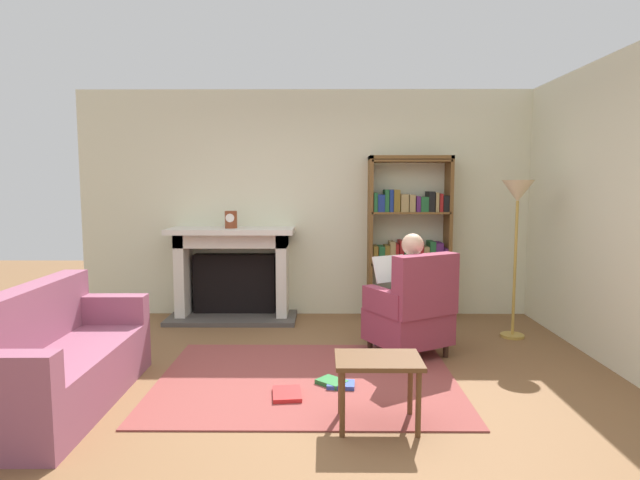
{
  "coord_description": "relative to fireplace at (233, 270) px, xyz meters",
  "views": [
    {
      "loc": [
        0.13,
        -3.79,
        1.58
      ],
      "look_at": [
        0.1,
        1.2,
        1.05
      ],
      "focal_mm": 29.3,
      "sensor_mm": 36.0,
      "label": 1
    }
  ],
  "objects": [
    {
      "name": "area_rug",
      "position": [
        0.93,
        -2.0,
        -0.57
      ],
      "size": [
        2.4,
        1.8,
        0.01
      ],
      "primitive_type": "cube",
      "color": "brown",
      "rests_on": "ground"
    },
    {
      "name": "side_wall_right",
      "position": [
        3.58,
        -1.05,
        0.78
      ],
      "size": [
        0.1,
        5.2,
        2.7
      ],
      "primitive_type": "cube",
      "color": "beige",
      "rests_on": "ground"
    },
    {
      "name": "fireplace",
      "position": [
        0.0,
        0.0,
        0.0
      ],
      "size": [
        1.49,
        0.64,
        1.08
      ],
      "color": "#4C4742",
      "rests_on": "ground"
    },
    {
      "name": "mantel_clock",
      "position": [
        0.0,
        -0.1,
        0.61
      ],
      "size": [
        0.14,
        0.14,
        0.2
      ],
      "color": "brown",
      "rests_on": "fireplace"
    },
    {
      "name": "floor_lamp",
      "position": [
        3.04,
        -0.78,
        0.8
      ],
      "size": [
        0.32,
        0.32,
        1.63
      ],
      "color": "#B7933F",
      "rests_on": "ground"
    },
    {
      "name": "sofa_floral",
      "position": [
        -0.85,
        -2.5,
        -0.25
      ],
      "size": [
        0.74,
        1.71,
        0.85
      ],
      "rotation": [
        0.0,
        0.0,
        1.58
      ],
      "color": "#935069",
      "rests_on": "ground"
    },
    {
      "name": "bookshelf",
      "position": [
        2.08,
        0.03,
        0.32
      ],
      "size": [
        0.96,
        0.32,
        1.91
      ],
      "color": "brown",
      "rests_on": "ground"
    },
    {
      "name": "side_table",
      "position": [
        1.42,
        -2.8,
        -0.19
      ],
      "size": [
        0.56,
        0.39,
        0.46
      ],
      "color": "brown",
      "rests_on": "ground"
    },
    {
      "name": "seated_reader",
      "position": [
        1.83,
        -1.3,
        0.05
      ],
      "size": [
        0.54,
        0.59,
        1.14
      ],
      "rotation": [
        0.0,
        0.0,
        3.66
      ],
      "color": "silver",
      "rests_on": "ground"
    },
    {
      "name": "scattered_books",
      "position": [
        1.01,
        -2.23,
        -0.55
      ],
      "size": [
        0.64,
        0.52,
        0.03
      ],
      "color": "#267233",
      "rests_on": "area_rug"
    },
    {
      "name": "back_wall",
      "position": [
        0.93,
        0.25,
        0.78
      ],
      "size": [
        5.6,
        0.1,
        2.7
      ],
      "primitive_type": "cube",
      "color": "beige",
      "rests_on": "ground"
    },
    {
      "name": "ground",
      "position": [
        0.93,
        -2.3,
        -0.57
      ],
      "size": [
        14.0,
        14.0,
        0.0
      ],
      "primitive_type": "plane",
      "color": "brown"
    },
    {
      "name": "armchair_reading",
      "position": [
        1.89,
        -1.4,
        -0.15
      ],
      "size": [
        0.86,
        0.86,
        0.97
      ],
      "rotation": [
        0.0,
        0.0,
        3.66
      ],
      "color": "#331E14",
      "rests_on": "ground"
    }
  ]
}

